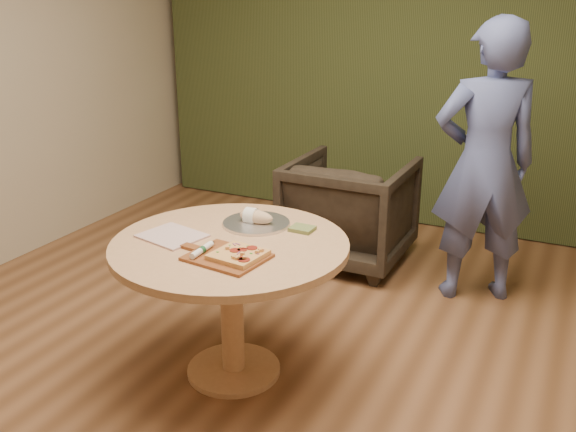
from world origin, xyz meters
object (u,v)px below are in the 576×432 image
(cutlery_roll, at_px, (202,250))
(bread_roll, at_px, (255,217))
(serving_tray, at_px, (256,223))
(person_standing, at_px, (485,164))
(pizza_paddle, at_px, (225,257))
(pedestal_table, at_px, (231,268))
(flatbread_pizza, at_px, (239,255))
(armchair, at_px, (350,205))

(cutlery_roll, height_order, bread_roll, bread_roll)
(serving_tray, bearing_deg, cutlery_roll, -93.49)
(serving_tray, xyz_separation_m, person_standing, (0.96, 1.22, 0.14))
(pizza_paddle, distance_m, cutlery_roll, 0.12)
(pedestal_table, relative_size, pizza_paddle, 2.57)
(serving_tray, bearing_deg, bread_roll, 180.00)
(flatbread_pizza, relative_size, serving_tray, 0.69)
(cutlery_roll, xyz_separation_m, person_standing, (0.99, 1.70, 0.12))
(flatbread_pizza, xyz_separation_m, serving_tray, (-0.15, 0.45, -0.02))
(pedestal_table, relative_size, cutlery_roll, 5.98)
(pedestal_table, xyz_separation_m, person_standing, (0.96, 1.49, 0.29))
(pedestal_table, height_order, flatbread_pizza, flatbread_pizza)
(cutlery_roll, bearing_deg, armchair, 87.29)
(serving_tray, relative_size, armchair, 0.41)
(serving_tray, height_order, bread_roll, bread_roll)
(cutlery_roll, distance_m, bread_roll, 0.48)
(pedestal_table, xyz_separation_m, flatbread_pizza, (0.15, -0.18, 0.17))
(cutlery_roll, relative_size, bread_roll, 1.03)
(armchair, bearing_deg, bread_roll, 89.59)
(bread_roll, distance_m, armchair, 1.45)
(pedestal_table, bearing_deg, flatbread_pizza, -49.03)
(pedestal_table, relative_size, flatbread_pizza, 4.83)
(pedestal_table, bearing_deg, person_standing, 57.23)
(pizza_paddle, bearing_deg, cutlery_roll, -161.11)
(armchair, relative_size, person_standing, 0.48)
(cutlery_roll, relative_size, serving_tray, 0.56)
(armchair, bearing_deg, serving_tray, 89.95)
(armchair, distance_m, person_standing, 1.07)
(bread_roll, xyz_separation_m, person_standing, (0.97, 1.22, 0.10))
(pizza_paddle, relative_size, serving_tray, 1.30)
(serving_tray, distance_m, person_standing, 1.56)
(serving_tray, xyz_separation_m, armchair, (0.01, 1.40, -0.33))
(cutlery_roll, height_order, serving_tray, cutlery_roll)
(serving_tray, bearing_deg, person_standing, 51.90)
(armchair, height_order, person_standing, person_standing)
(person_standing, bearing_deg, flatbread_pizza, 37.96)
(bread_roll, bearing_deg, serving_tray, -0.00)
(pizza_paddle, relative_size, person_standing, 0.26)
(flatbread_pizza, bearing_deg, pedestal_table, 130.97)
(pedestal_table, distance_m, cutlery_roll, 0.27)
(flatbread_pizza, bearing_deg, cutlery_roll, -169.96)
(bread_roll, bearing_deg, person_standing, 51.65)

